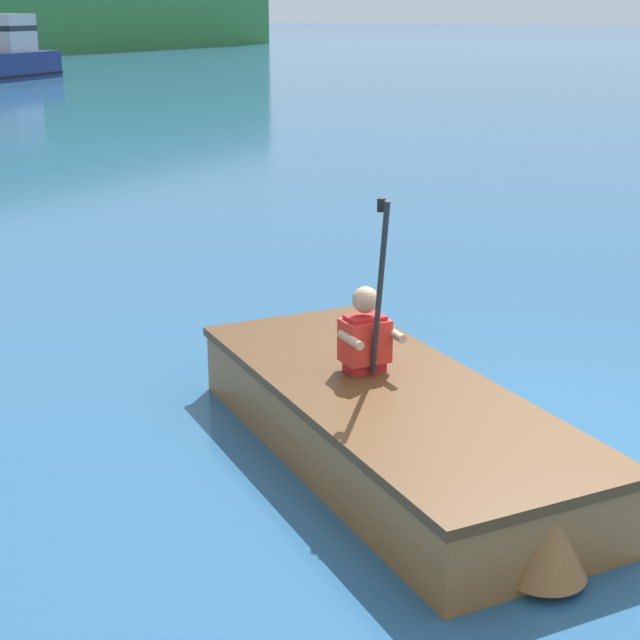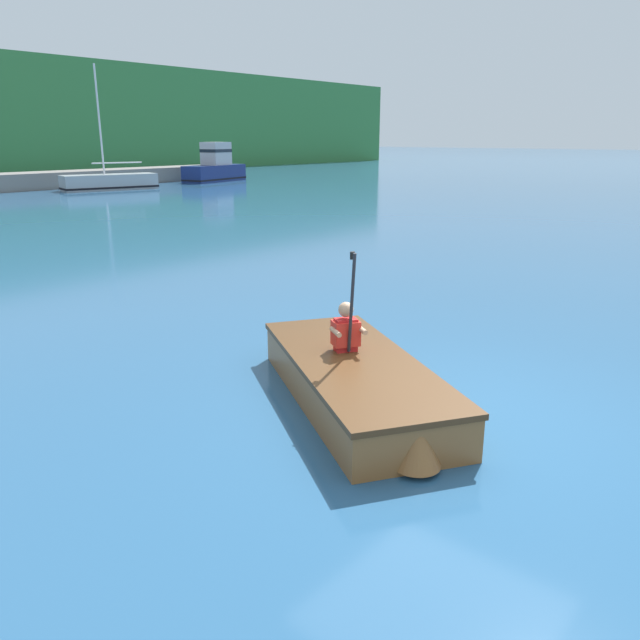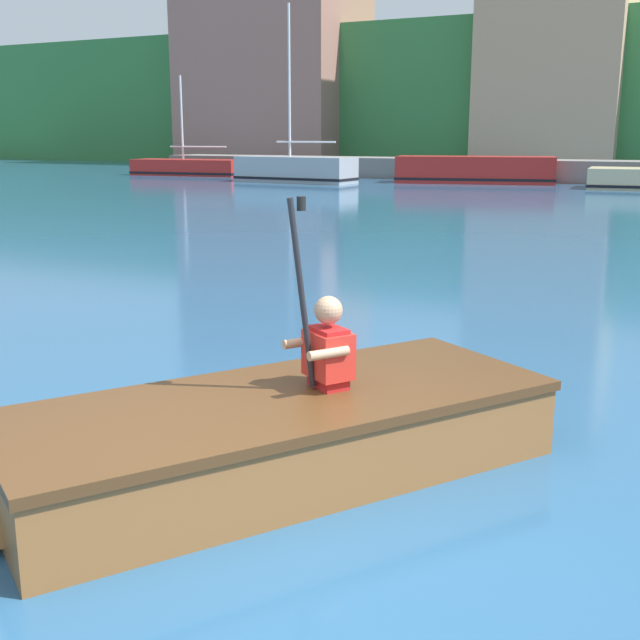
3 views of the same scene
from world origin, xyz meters
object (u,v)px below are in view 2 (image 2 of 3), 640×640
Objects in this scene: moored_boat_dock_east_inner at (110,182)px; person_paddler at (346,329)px; moored_boat_dock_west_end at (215,168)px; rowboat_foreground at (357,380)px.

person_paddler is (-13.77, -27.29, 0.32)m from moored_boat_dock_east_inner.
rowboat_foreground is (-22.01, -28.25, -0.59)m from moored_boat_dock_west_end.
rowboat_foreground is at bearing -116.85° from moored_boat_dock_east_inner.
person_paddler is at bearing -116.78° from moored_boat_dock_east_inner.
moored_boat_dock_east_inner reaches higher than rowboat_foreground.
moored_boat_dock_west_end is 8.09m from moored_boat_dock_east_inner.
rowboat_foreground is at bearing -122.39° from person_paddler.
moored_boat_dock_east_inner reaches higher than person_paddler.
moored_boat_dock_west_end reaches higher than person_paddler.
moored_boat_dock_west_end is at bearing 4.68° from moored_boat_dock_east_inner.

